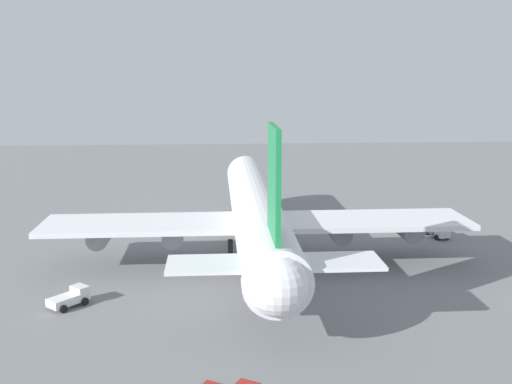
{
  "coord_description": "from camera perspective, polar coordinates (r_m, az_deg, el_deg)",
  "views": [
    {
      "loc": [
        -82.2,
        5.59,
        26.4
      ],
      "look_at": [
        0.0,
        0.0,
        9.54
      ],
      "focal_mm": 42.08,
      "sensor_mm": 36.0,
      "label": 1
    }
  ],
  "objects": [
    {
      "name": "cargo_airplane",
      "position": [
        84.52,
        0.01,
        -1.83
      ],
      "size": [
        67.04,
        58.12,
        21.2
      ],
      "color": "silver",
      "rests_on": "ground_plane"
    },
    {
      "name": "baggage_tug",
      "position": [
        72.23,
        -17.24,
        -9.57
      ],
      "size": [
        4.72,
        4.55,
        2.02
      ],
      "color": "silver",
      "rests_on": "ground_plane"
    },
    {
      "name": "catering_truck",
      "position": [
        100.43,
        16.88,
        -3.49
      ],
      "size": [
        5.26,
        3.0,
        2.32
      ],
      "color": "silver",
      "rests_on": "ground_plane"
    },
    {
      "name": "ground_plane",
      "position": [
        86.51,
        -0.0,
        -6.2
      ],
      "size": [
        268.18,
        268.18,
        0.0
      ],
      "primitive_type": "plane",
      "color": "slate"
    },
    {
      "name": "safety_cone_nose",
      "position": [
        115.38,
        -2.59,
        -1.52
      ],
      "size": [
        0.44,
        0.44,
        0.63
      ],
      "primitive_type": "cone",
      "color": "orange",
      "rests_on": "ground_plane"
    }
  ]
}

